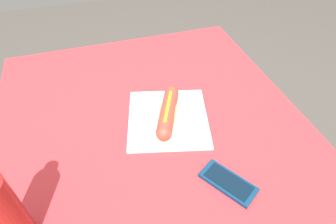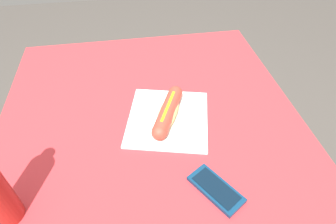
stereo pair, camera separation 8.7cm
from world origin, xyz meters
name	(u,v)px [view 2 (the right image)]	position (x,y,z in m)	size (l,w,h in m)	color
dining_table	(154,158)	(0.00, 0.00, 0.64)	(1.12, 0.94, 0.78)	brown
paper_wrapper	(168,118)	(0.04, -0.05, 0.78)	(0.26, 0.24, 0.01)	white
hot_dog	(168,112)	(0.04, -0.05, 0.81)	(0.21, 0.12, 0.05)	#DBB26B
cell_phone	(216,189)	(-0.23, -0.13, 0.78)	(0.15, 0.13, 0.01)	#0A2D4C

